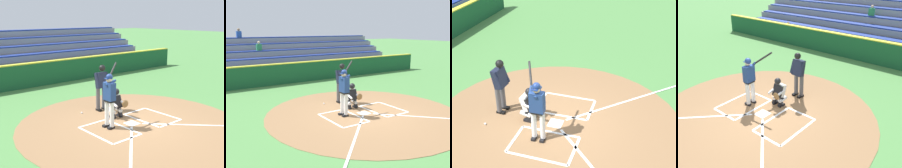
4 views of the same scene
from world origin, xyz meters
TOP-DOWN VIEW (x-y plane):
  - ground_plane at (0.00, 0.00)m, footprint 120.00×120.00m
  - dirt_circle at (0.00, 0.00)m, footprint 8.00×8.00m
  - home_plate_and_chalk at (0.00, 0.88)m, footprint 7.93×4.91m
  - batter at (0.84, -0.23)m, footprint 0.92×0.73m
  - catcher at (-0.02, -0.85)m, footprint 0.59×0.64m
  - plate_umpire at (-0.14, -1.88)m, footprint 0.60×0.43m
  - baseball at (0.71, -2.06)m, footprint 0.07×0.07m

SIDE VIEW (x-z plane):
  - ground_plane at x=0.00m, z-range 0.00..0.00m
  - dirt_circle at x=0.00m, z-range 0.00..0.01m
  - home_plate_and_chalk at x=0.00m, z-range 0.01..0.02m
  - baseball at x=0.71m, z-range 0.00..0.07m
  - catcher at x=-0.02m, z-range 0.02..1.15m
  - plate_umpire at x=-0.14m, z-range 0.14..2.01m
  - batter at x=0.84m, z-range 0.04..2.16m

